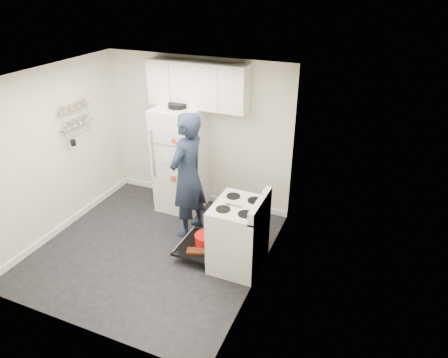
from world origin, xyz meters
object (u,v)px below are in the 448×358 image
at_px(electric_range, 238,236).
at_px(open_oven_door, 202,242).
at_px(refrigerator, 181,159).
at_px(person, 188,176).

relative_size(electric_range, open_oven_door, 1.57).
relative_size(refrigerator, person, 0.94).
bearing_deg(refrigerator, open_oven_door, -50.71).
bearing_deg(open_oven_door, refrigerator, 129.29).
xyz_separation_m(open_oven_door, refrigerator, (-0.88, 1.08, 0.70)).
bearing_deg(refrigerator, electric_range, -37.49).
bearing_deg(electric_range, person, 155.01).
relative_size(electric_range, refrigerator, 0.60).
relative_size(electric_range, person, 0.57).
distance_m(refrigerator, person, 0.81).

